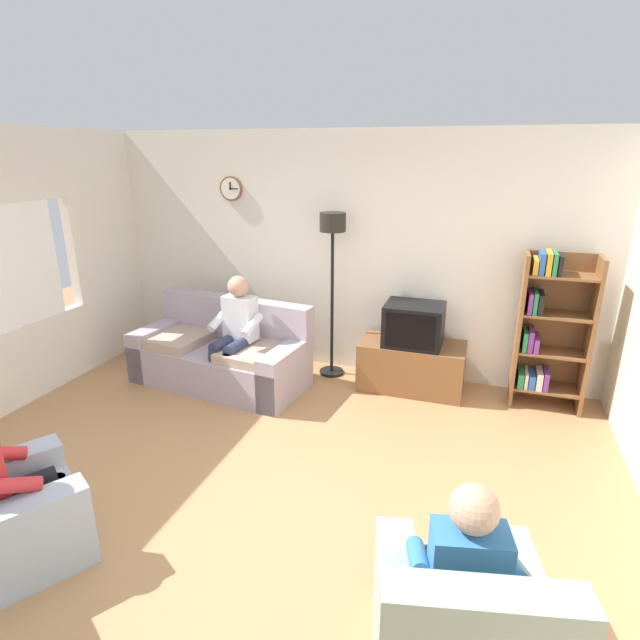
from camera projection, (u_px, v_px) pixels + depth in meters
ground_plane at (246, 497)px, 3.82m from camera, size 12.00×12.00×0.00m
back_wall_assembly at (346, 254)px, 5.78m from camera, size 6.20×0.17×2.70m
couch at (222, 355)px, 5.64m from camera, size 1.99×1.10×0.90m
tv_stand at (412, 366)px, 5.49m from camera, size 1.10×0.56×0.52m
tv at (414, 324)px, 5.32m from camera, size 0.60×0.49×0.44m
bookshelf at (548, 329)px, 4.99m from camera, size 0.68×0.36×1.58m
floor_lamp at (332, 250)px, 5.49m from camera, size 0.28×0.28×1.85m
armchair_near_bookshelf at (460, 635)px, 2.41m from camera, size 0.98×1.04×0.90m
person_on_couch at (235, 328)px, 5.34m from camera, size 0.55×0.57×1.24m
person_in_left_armchair at (4, 474)px, 3.09m from camera, size 0.61×0.64×1.12m
person_in_right_armchair at (462, 568)px, 2.40m from camera, size 0.57×0.59×1.12m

